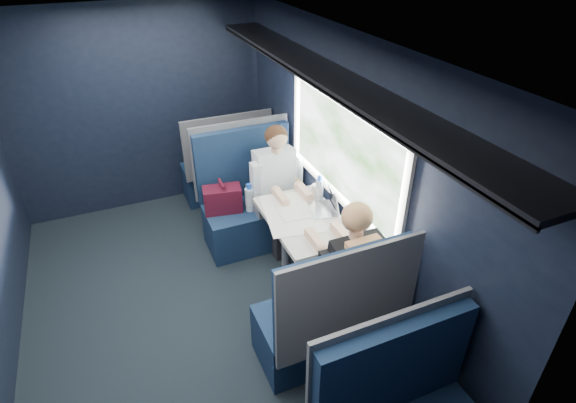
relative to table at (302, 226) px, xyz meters
name	(u,v)px	position (x,y,z in m)	size (l,w,h in m)	color
ground	(195,314)	(-1.03, 0.00, -0.67)	(2.80, 4.20, 0.01)	black
room_shell	(175,164)	(-1.01, 0.00, 0.81)	(3.00, 4.40, 2.40)	black
table	(302,226)	(0.00, 0.00, 0.00)	(0.62, 1.00, 0.74)	#54565E
seat_bay_near	(249,205)	(-0.20, 0.87, -0.24)	(1.04, 0.62, 1.26)	#0C1A35
seat_bay_far	(328,320)	(-0.18, -0.87, -0.25)	(1.04, 0.62, 1.26)	#0C1A35
seat_row_front	(226,168)	(-0.18, 1.80, -0.25)	(1.04, 0.51, 1.16)	#0C1A35
man	(279,183)	(0.07, 0.70, 0.06)	(0.53, 0.56, 1.32)	black
woman	(349,266)	(0.07, -0.71, 0.06)	(0.53, 0.56, 1.32)	black
papers	(292,213)	(-0.04, 0.11, 0.08)	(0.48, 0.69, 0.01)	white
laptop	(327,204)	(0.27, 0.05, 0.14)	(0.27, 0.33, 0.22)	silver
bottle_small	(319,189)	(0.29, 0.24, 0.19)	(0.07, 0.07, 0.25)	silver
cup	(316,189)	(0.30, 0.34, 0.12)	(0.07, 0.07, 0.10)	white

